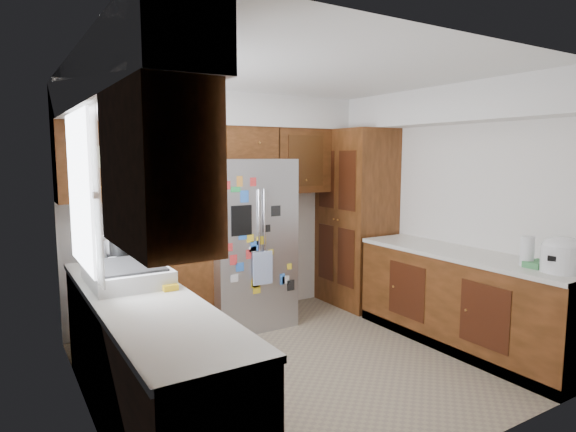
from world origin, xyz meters
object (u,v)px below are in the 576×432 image
at_px(rice_cooker, 563,254).
at_px(paper_towel, 527,251).
at_px(pantry, 356,218).
at_px(fridge, 245,243).

distance_m(rice_cooker, paper_towel, 0.28).
distance_m(pantry, paper_towel, 2.26).
height_order(fridge, paper_towel, fridge).
bearing_deg(paper_towel, pantry, 89.09).
relative_size(pantry, rice_cooker, 6.54).
bearing_deg(pantry, rice_cooker, -90.01).
height_order(pantry, fridge, pantry).
distance_m(pantry, fridge, 1.51).
bearing_deg(paper_towel, rice_cooker, -82.64).
relative_size(fridge, paper_towel, 7.22).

